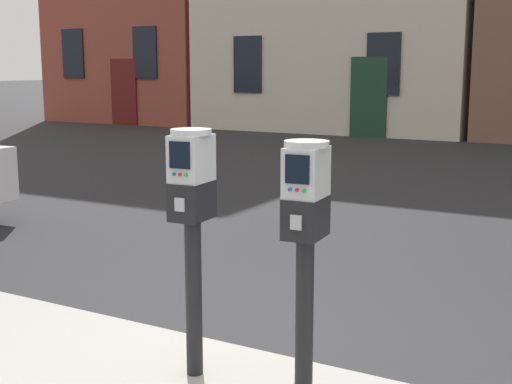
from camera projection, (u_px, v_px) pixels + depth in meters
The scene contains 2 objects.
parking_meter_near_kerb at pixel (192, 208), 3.65m from camera, with size 0.23×0.26×1.35m.
parking_meter_twin_adjacent at pixel (306, 225), 3.33m from camera, with size 0.23×0.26×1.32m.
Camera 1 is at (1.76, -3.21, 1.80)m, focal length 48.38 mm.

